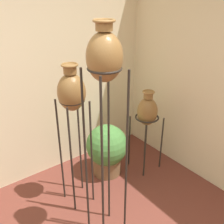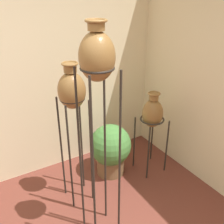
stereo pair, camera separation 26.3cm
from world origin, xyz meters
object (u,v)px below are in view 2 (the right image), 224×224
(vase_stand_tall, at_px, (97,66))
(potted_plant, at_px, (111,148))
(vase_stand_medium, at_px, (72,94))
(vase_stand_short, at_px, (153,114))

(vase_stand_tall, distance_m, potted_plant, 1.61)
(vase_stand_tall, distance_m, vase_stand_medium, 0.69)
(vase_stand_tall, xyz_separation_m, potted_plant, (0.55, 0.73, -1.33))
(vase_stand_short, bearing_deg, vase_stand_medium, 179.30)
(vase_stand_short, bearing_deg, vase_stand_tall, -152.40)
(vase_stand_medium, distance_m, vase_stand_short, 1.13)
(vase_stand_tall, distance_m, vase_stand_short, 1.46)
(vase_stand_medium, bearing_deg, vase_stand_tall, -90.66)
(vase_stand_short, xyz_separation_m, potted_plant, (-0.48, 0.19, -0.44))
(vase_stand_tall, bearing_deg, potted_plant, 53.34)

